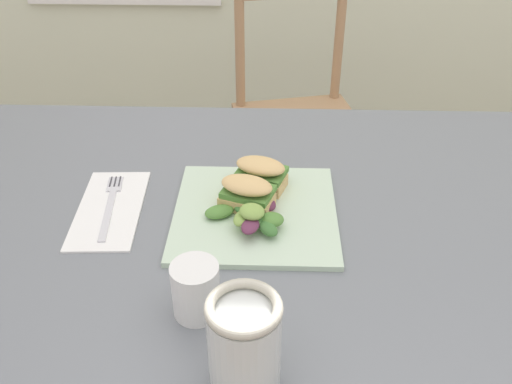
{
  "coord_description": "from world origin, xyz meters",
  "views": [
    {
      "loc": [
        -0.14,
        -0.71,
        1.31
      ],
      "look_at": [
        -0.16,
        0.09,
        0.76
      ],
      "focal_mm": 39.19,
      "sensor_mm": 36.0,
      "label": 1
    }
  ],
  "objects": [
    {
      "name": "dining_table",
      "position": [
        -0.13,
        0.04,
        0.61
      ],
      "size": [
        1.28,
        0.83,
        0.74
      ],
      "color": "slate",
      "rests_on": "ground"
    },
    {
      "name": "chair_wooden_far",
      "position": [
        -0.05,
        0.97,
        0.45
      ],
      "size": [
        0.48,
        0.48,
        0.87
      ],
      "color": "tan",
      "rests_on": "ground"
    },
    {
      "name": "plate_lunch",
      "position": [
        -0.16,
        0.05,
        0.74
      ],
      "size": [
        0.27,
        0.27,
        0.01
      ],
      "primitive_type": "cube",
      "color": "beige",
      "rests_on": "dining_table"
    },
    {
      "name": "sandwich_half_front",
      "position": [
        -0.18,
        0.06,
        0.78
      ],
      "size": [
        0.1,
        0.09,
        0.06
      ],
      "color": "#DBB270",
      "rests_on": "plate_lunch"
    },
    {
      "name": "sandwich_half_back",
      "position": [
        -0.16,
        0.12,
        0.78
      ],
      "size": [
        0.1,
        0.09,
        0.06
      ],
      "color": "#DBB270",
      "rests_on": "plate_lunch"
    },
    {
      "name": "salad_mixed_greens",
      "position": [
        -0.17,
        0.01,
        0.77
      ],
      "size": [
        0.14,
        0.13,
        0.04
      ],
      "color": "#518438",
      "rests_on": "plate_lunch"
    },
    {
      "name": "napkin_folded",
      "position": [
        -0.41,
        0.05,
        0.74
      ],
      "size": [
        0.12,
        0.23,
        0.0
      ],
      "primitive_type": "cube",
      "rotation": [
        0.0,
        0.0,
        0.05
      ],
      "color": "white",
      "rests_on": "dining_table"
    },
    {
      "name": "fork_on_napkin",
      "position": [
        -0.42,
        0.07,
        0.75
      ],
      "size": [
        0.04,
        0.19,
        0.0
      ],
      "color": "silver",
      "rests_on": "napkin_folded"
    },
    {
      "name": "mason_jar_iced_tea",
      "position": [
        -0.16,
        -0.28,
        0.8
      ],
      "size": [
        0.09,
        0.09,
        0.13
      ],
      "color": "#C67528",
      "rests_on": "dining_table"
    },
    {
      "name": "cup_extra_side",
      "position": [
        -0.24,
        -0.17,
        0.78
      ],
      "size": [
        0.07,
        0.07,
        0.08
      ],
      "primitive_type": "cylinder",
      "color": "white",
      "rests_on": "dining_table"
    }
  ]
}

